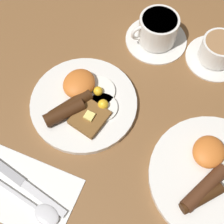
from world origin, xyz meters
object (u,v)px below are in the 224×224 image
breakfast_plate_near (83,102)px  knife (22,183)px  teacup_near (157,31)px  spoon (39,210)px  teacup_far (217,51)px  breakfast_plate_far (214,175)px

breakfast_plate_near → knife: 0.22m
teacup_near → spoon: 0.50m
breakfast_plate_near → teacup_near: teacup_near is taller
breakfast_plate_near → teacup_far: 0.35m
breakfast_plate_near → teacup_far: teacup_far is taller
teacup_near → teacup_far: teacup_near is taller
teacup_far → teacup_near: bearing=-82.3°
teacup_far → breakfast_plate_near: bearing=-38.4°
teacup_near → spoon: bearing=-1.6°
spoon → breakfast_plate_near: bearing=104.0°
breakfast_plate_near → breakfast_plate_far: 0.32m
breakfast_plate_far → teacup_far: teacup_far is taller
breakfast_plate_far → knife: bearing=-58.7°
breakfast_plate_far → spoon: 0.36m
teacup_near → breakfast_plate_near: bearing=-14.2°
teacup_near → spoon: (0.50, -0.01, -0.03)m
breakfast_plate_far → breakfast_plate_near: bearing=-92.4°
teacup_far → knife: bearing=-24.9°
teacup_far → spoon: teacup_far is taller
teacup_near → teacup_far: 0.15m
breakfast_plate_far → teacup_near: bearing=-135.8°
breakfast_plate_near → breakfast_plate_far: breakfast_plate_near is taller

